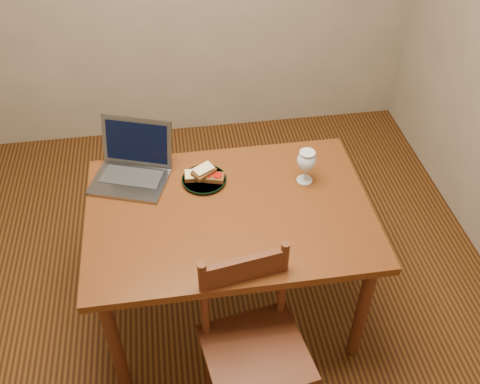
{
  "coord_description": "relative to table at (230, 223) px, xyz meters",
  "views": [
    {
      "loc": [
        -0.14,
        -1.84,
        2.45
      ],
      "look_at": [
        0.13,
        -0.06,
        0.8
      ],
      "focal_mm": 40.0,
      "sensor_mm": 36.0,
      "label": 1
    }
  ],
  "objects": [
    {
      "name": "sandwich_cheese",
      "position": [
        -0.13,
        0.22,
        0.12
      ],
      "size": [
        0.11,
        0.07,
        0.03
      ],
      "primitive_type": null,
      "rotation": [
        0.0,
        0.0,
        -0.06
      ],
      "color": "#381E0C",
      "rests_on": "plate"
    },
    {
      "name": "chair",
      "position": [
        0.03,
        -0.54,
        -0.17
      ],
      "size": [
        0.48,
        0.46,
        0.45
      ],
      "rotation": [
        0.0,
        0.0,
        0.16
      ],
      "color": "#431C0E",
      "rests_on": "floor"
    },
    {
      "name": "sandwich_top",
      "position": [
        -0.09,
        0.22,
        0.15
      ],
      "size": [
        0.13,
        0.12,
        0.03
      ],
      "primitive_type": null,
      "rotation": [
        0.0,
        0.0,
        0.64
      ],
      "color": "#381E0C",
      "rests_on": "plate"
    },
    {
      "name": "table",
      "position": [
        0.0,
        0.0,
        0.0
      ],
      "size": [
        1.3,
        0.9,
        0.74
      ],
      "color": "#421F0B",
      "rests_on": "floor"
    },
    {
      "name": "floor",
      "position": [
        -0.07,
        0.11,
        -0.66
      ],
      "size": [
        3.2,
        3.2,
        0.02
      ],
      "primitive_type": "cube",
      "color": "black",
      "rests_on": "ground"
    },
    {
      "name": "plate",
      "position": [
        -0.09,
        0.21,
        0.09
      ],
      "size": [
        0.22,
        0.22,
        0.02
      ],
      "primitive_type": "cylinder",
      "color": "black",
      "rests_on": "table"
    },
    {
      "name": "laptop",
      "position": [
        -0.43,
        0.32,
        0.15
      ],
      "size": [
        0.44,
        0.42,
        0.25
      ],
      "rotation": [
        0.0,
        0.0,
        -0.34
      ],
      "color": "slate",
      "rests_on": "table"
    },
    {
      "name": "milk_glass",
      "position": [
        0.39,
        0.14,
        0.17
      ],
      "size": [
        0.09,
        0.09,
        0.18
      ],
      "primitive_type": null,
      "color": "white",
      "rests_on": "table"
    },
    {
      "name": "sandwich_tomato",
      "position": [
        -0.05,
        0.2,
        0.12
      ],
      "size": [
        0.12,
        0.09,
        0.03
      ],
      "primitive_type": null,
      "rotation": [
        0.0,
        0.0,
        -0.28
      ],
      "color": "#381E0C",
      "rests_on": "plate"
    }
  ]
}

